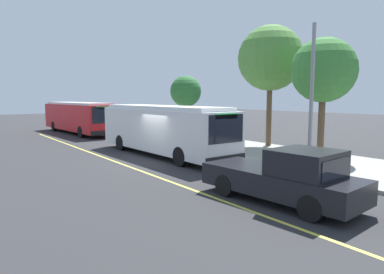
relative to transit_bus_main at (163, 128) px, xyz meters
name	(u,v)px	position (x,y,z in m)	size (l,w,h in m)	color
ground_plane	(159,160)	(1.14, -1.01, -1.62)	(120.00, 120.00, 0.00)	#2B2B2D
sidewalk_curb	(237,149)	(1.14, 4.99, -1.54)	(44.00, 6.40, 0.15)	gray
lane_stripe_center	(122,164)	(1.14, -3.21, -1.61)	(36.00, 0.14, 0.01)	#E0D64C
transit_bus_main	(163,128)	(0.00, 0.00, 0.00)	(11.00, 2.83, 2.95)	white
transit_bus_second	(78,116)	(-15.46, 0.00, 0.00)	(12.00, 3.12, 2.95)	red
pickup_truck	(286,178)	(10.36, -1.73, -0.76)	(5.54, 2.41, 1.85)	black
bus_shelter	(197,118)	(-2.94, 4.79, 0.30)	(2.90, 1.60, 2.48)	#333338
waiting_bench	(198,135)	(-3.00, 4.90, -0.98)	(1.60, 0.48, 0.95)	brown
route_sign_post	(194,120)	(-0.46, 2.62, 0.34)	(0.44, 0.08, 2.80)	#333338
pedestrian_commuter	(215,134)	(0.63, 3.51, -0.50)	(0.24, 0.40, 1.69)	#282D47
street_tree_near_shelter	(270,59)	(1.65, 7.45, 4.41)	(4.35, 4.35, 8.07)	brown
street_tree_upstreet	(324,71)	(6.40, 6.30, 3.27)	(3.51, 3.51, 6.52)	brown
street_tree_downstreet	(186,92)	(-8.19, 7.48, 2.32)	(2.82, 2.82, 5.23)	brown
utility_pole	(311,100)	(8.52, 2.20, 1.73)	(0.16, 0.16, 6.40)	gray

